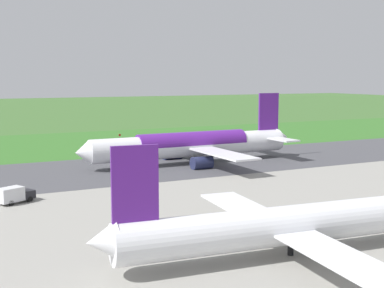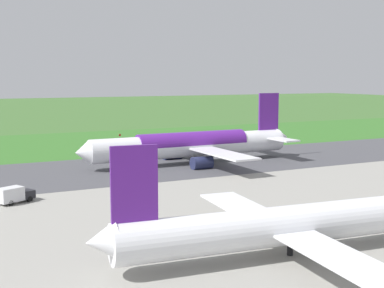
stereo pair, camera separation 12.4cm
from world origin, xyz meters
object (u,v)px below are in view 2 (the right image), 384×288
at_px(airliner_main, 193,145).
at_px(traffic_cone_orange, 110,145).
at_px(airliner_parked_mid, 289,224).
at_px(no_stopping_sign, 120,138).
at_px(service_truck_fuel, 14,195).

xyz_separation_m(airliner_main, traffic_cone_orange, (7.65, -38.83, -4.08)).
bearing_deg(airliner_main, airliner_parked_mid, 72.89).
distance_m(airliner_main, airliner_parked_mid, 63.77).
distance_m(airliner_parked_mid, traffic_cone_orange, 100.45).
bearing_deg(no_stopping_sign, service_truck_fuel, 58.46).
bearing_deg(traffic_cone_orange, service_truck_fuel, 60.25).
height_order(no_stopping_sign, traffic_cone_orange, no_stopping_sign).
distance_m(service_truck_fuel, traffic_cone_orange, 70.09).
bearing_deg(airliner_parked_mid, service_truck_fuel, -58.72).
xyz_separation_m(airliner_parked_mid, no_stopping_sign, (-14.87, -101.71, -1.85)).
bearing_deg(traffic_cone_orange, airliner_parked_mid, 83.64).
bearing_deg(service_truck_fuel, airliner_main, -152.57).
distance_m(airliner_main, traffic_cone_orange, 39.79).
distance_m(airliner_parked_mid, service_truck_fuel, 45.61).
xyz_separation_m(airliner_main, no_stopping_sign, (3.90, -40.76, -2.60)).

